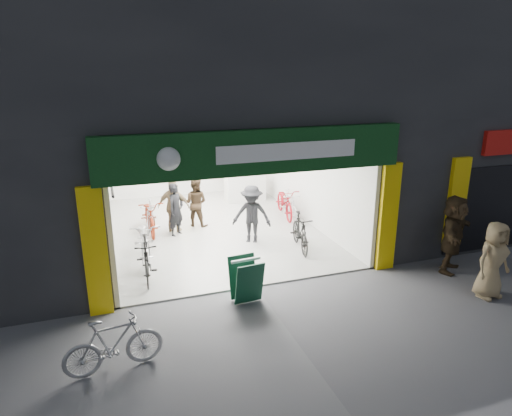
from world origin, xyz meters
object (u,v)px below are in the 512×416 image
bike_right_front (300,232)px  sandwich_board (246,279)px  pedestrian_near (493,260)px  parked_bike (113,344)px  bike_left_front (145,240)px

bike_right_front → sandwich_board: (-2.20, -2.18, 0.01)m
bike_right_front → pedestrian_near: bearing=-42.2°
sandwich_board → bike_right_front: bearing=40.1°
parked_bike → pedestrian_near: pedestrian_near is taller
bike_left_front → sandwich_board: 3.33m
parked_bike → pedestrian_near: size_ratio=0.94×
bike_left_front → pedestrian_near: bearing=-30.6°
bike_right_front → parked_bike: 6.09m
bike_right_front → parked_bike: size_ratio=1.05×
parked_bike → bike_left_front: bearing=-19.2°
bike_left_front → parked_bike: 4.40m
bike_right_front → pedestrian_near: size_ratio=0.99×
bike_left_front → bike_right_front: (3.94, -0.65, -0.04)m
bike_right_front → bike_left_front: bearing=-178.4°
parked_bike → sandwich_board: 3.05m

